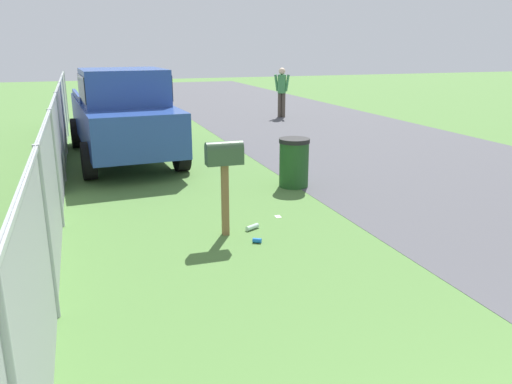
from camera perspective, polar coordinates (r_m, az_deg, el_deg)
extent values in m
cube|color=brown|center=(7.06, -3.50, -0.92)|extent=(0.09, 0.09, 1.02)
cube|color=#334C33|center=(6.90, -3.59, 4.01)|extent=(0.21, 0.51, 0.22)
cylinder|color=#334C33|center=(6.88, -3.60, 4.90)|extent=(0.21, 0.51, 0.20)
cube|color=red|center=(6.99, -3.84, 4.71)|extent=(0.02, 0.04, 0.18)
cube|color=#284793|center=(12.30, -14.87, 7.74)|extent=(5.45, 2.18, 0.90)
cube|color=#284793|center=(11.58, -14.71, 11.39)|extent=(1.92, 1.82, 0.76)
cube|color=black|center=(11.58, -14.71, 11.39)|extent=(1.87, 1.86, 0.53)
cube|color=#284793|center=(13.54, -12.10, 10.84)|extent=(2.78, 0.24, 0.12)
cube|color=#284793|center=(13.33, -19.48, 10.20)|extent=(2.78, 0.24, 0.12)
cylinder|color=black|center=(10.85, -8.44, 4.34)|extent=(0.77, 0.30, 0.76)
cylinder|color=black|center=(10.57, -18.31, 3.36)|extent=(0.77, 0.30, 0.76)
cylinder|color=black|center=(14.25, -12.01, 7.00)|extent=(0.77, 0.30, 0.76)
cylinder|color=black|center=(14.03, -19.56, 6.28)|extent=(0.77, 0.30, 0.76)
cylinder|color=#1E4C1E|center=(9.56, 4.30, 3.09)|extent=(0.55, 0.55, 0.84)
cylinder|color=black|center=(9.47, 4.35, 5.79)|extent=(0.58, 0.58, 0.08)
cylinder|color=#4C4238|center=(18.89, 3.10, 9.73)|extent=(0.14, 0.14, 0.88)
cylinder|color=#4C4238|center=(18.92, 2.68, 9.75)|extent=(0.14, 0.14, 0.88)
cylinder|color=#3F8C4C|center=(18.83, 2.93, 12.07)|extent=(0.30, 0.30, 0.66)
sphere|color=beige|center=(18.80, 2.95, 13.44)|extent=(0.24, 0.24, 0.24)
cylinder|color=#3F8C4C|center=(18.79, 3.54, 12.16)|extent=(0.09, 0.18, 0.60)
cylinder|color=#3F8C4C|center=(18.87, 2.32, 12.19)|extent=(0.09, 0.18, 0.60)
cylinder|color=#9EA3A8|center=(5.18, -22.48, -4.48)|extent=(0.07, 0.07, 1.74)
cylinder|color=#9EA3A8|center=(7.82, -21.61, 2.37)|extent=(0.07, 0.07, 1.74)
cylinder|color=#9EA3A8|center=(10.51, -21.18, 5.74)|extent=(0.07, 0.07, 1.74)
cylinder|color=#9EA3A8|center=(13.22, -20.92, 7.73)|extent=(0.07, 0.07, 1.74)
cylinder|color=#9EA3A8|center=(15.94, -20.75, 9.04)|extent=(0.07, 0.07, 1.74)
cylinder|color=#9EA3A8|center=(18.67, -20.63, 9.97)|extent=(0.07, 0.07, 1.74)
cube|color=#9EA3A8|center=(9.04, -21.91, 9.50)|extent=(19.20, 0.04, 0.04)
cube|color=gray|center=(9.16, -21.36, 4.30)|extent=(19.20, 0.01, 1.74)
cube|color=silver|center=(7.95, 2.49, -2.76)|extent=(0.12, 0.09, 0.01)
cylinder|color=#B2D8BF|center=(7.40, -0.42, -3.97)|extent=(0.16, 0.23, 0.07)
cylinder|color=blue|center=(6.91, 0.13, -5.48)|extent=(0.12, 0.14, 0.07)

